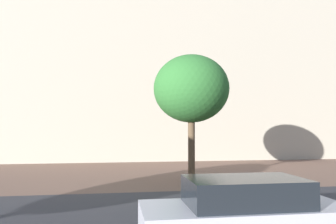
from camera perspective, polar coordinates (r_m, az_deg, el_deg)
The scene contains 5 objects.
ground_plane at distance 11.19m, azimuth 2.43°, elevation -15.68°, with size 120.00×120.00×0.00m, color brown.
street_asphalt_strip at distance 9.20m, azimuth 5.15°, elevation -18.52°, with size 120.00×8.84×0.00m, color #2D2D33.
landmark_building at distance 32.15m, azimuth -3.04°, elevation 10.63°, with size 29.20×13.71×33.14m.
car_silver at distance 7.39m, azimuth 13.16°, elevation -16.84°, with size 4.35×1.95×1.45m.
tree_curb_far at distance 15.42m, azimuth 4.04°, elevation 3.95°, with size 3.51×3.51×5.91m.
Camera 1 is at (-2.14, -0.70, 2.49)m, focal length 35.34 mm.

